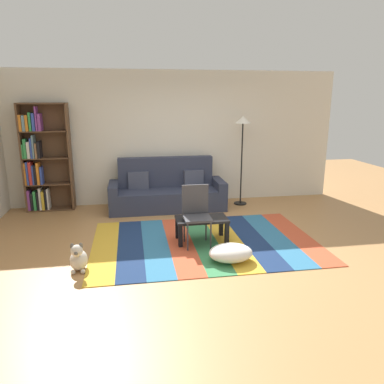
% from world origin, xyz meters
% --- Properties ---
extents(ground_plane, '(14.00, 14.00, 0.00)m').
position_xyz_m(ground_plane, '(0.00, 0.00, 0.00)').
color(ground_plane, '#B27F4C').
extents(back_wall, '(6.80, 0.10, 2.70)m').
position_xyz_m(back_wall, '(0.00, 2.55, 1.35)').
color(back_wall, silver).
rests_on(back_wall, ground_plane).
extents(rug, '(3.39, 2.29, 0.01)m').
position_xyz_m(rug, '(0.14, 0.12, 0.01)').
color(rug, gold).
rests_on(rug, ground_plane).
extents(couch, '(2.26, 0.80, 1.00)m').
position_xyz_m(couch, '(-0.24, 2.02, 0.34)').
color(couch, '#2D3347').
rests_on(couch, ground_plane).
extents(bookshelf, '(0.90, 0.28, 2.07)m').
position_xyz_m(bookshelf, '(-2.64, 2.31, 0.98)').
color(bookshelf, brown).
rests_on(bookshelf, ground_plane).
extents(coffee_table, '(0.79, 0.43, 0.37)m').
position_xyz_m(coffee_table, '(0.10, 0.17, 0.31)').
color(coffee_table, black).
rests_on(coffee_table, rug).
extents(pouf, '(0.60, 0.45, 0.23)m').
position_xyz_m(pouf, '(0.35, -0.61, 0.12)').
color(pouf, white).
rests_on(pouf, rug).
extents(dog, '(0.22, 0.35, 0.40)m').
position_xyz_m(dog, '(-1.64, -0.53, 0.16)').
color(dog, beige).
rests_on(dog, ground_plane).
extents(standing_lamp, '(0.32, 0.32, 1.81)m').
position_xyz_m(standing_lamp, '(1.29, 2.06, 1.51)').
color(standing_lamp, black).
rests_on(standing_lamp, ground_plane).
extents(tv_remote, '(0.13, 0.15, 0.02)m').
position_xyz_m(tv_remote, '(0.14, 0.24, 0.39)').
color(tv_remote, black).
rests_on(tv_remote, coffee_table).
extents(folding_chair, '(0.40, 0.40, 0.90)m').
position_xyz_m(folding_chair, '(0.00, 0.09, 0.53)').
color(folding_chair, '#38383D').
rests_on(folding_chair, ground_plane).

